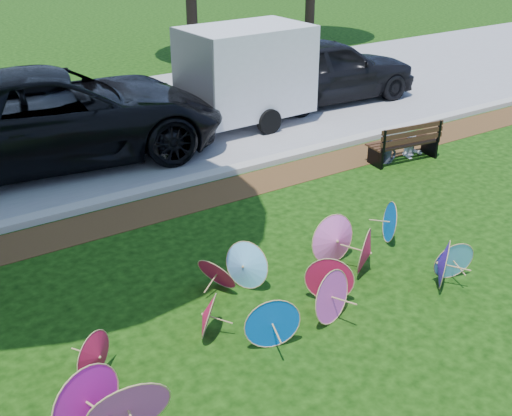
{
  "coord_description": "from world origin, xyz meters",
  "views": [
    {
      "loc": [
        -4.19,
        -5.05,
        4.96
      ],
      "look_at": [
        0.5,
        2.0,
        0.9
      ],
      "focal_mm": 45.0,
      "sensor_mm": 36.0,
      "label": 1
    }
  ],
  "objects_px": {
    "parasol_pile": "(280,297)",
    "dark_pickup": "(326,70)",
    "person_left": "(389,137)",
    "person_right": "(413,133)",
    "park_bench": "(403,141)",
    "black_van": "(56,116)",
    "cargo_trailer": "(246,70)"
  },
  "relations": [
    {
      "from": "dark_pickup",
      "to": "person_right",
      "type": "bearing_deg",
      "value": 169.42
    },
    {
      "from": "parasol_pile",
      "to": "dark_pickup",
      "type": "distance_m",
      "value": 10.36
    },
    {
      "from": "parasol_pile",
      "to": "person_right",
      "type": "xyz_separation_m",
      "value": [
        5.86,
        3.34,
        0.14
      ]
    },
    {
      "from": "black_van",
      "to": "person_right",
      "type": "distance_m",
      "value": 7.48
    },
    {
      "from": "cargo_trailer",
      "to": "parasol_pile",
      "type": "bearing_deg",
      "value": -121.52
    },
    {
      "from": "parasol_pile",
      "to": "park_bench",
      "type": "xyz_separation_m",
      "value": [
        5.51,
        3.29,
        0.05
      ]
    },
    {
      "from": "dark_pickup",
      "to": "park_bench",
      "type": "bearing_deg",
      "value": 165.35
    },
    {
      "from": "dark_pickup",
      "to": "person_right",
      "type": "height_order",
      "value": "dark_pickup"
    },
    {
      "from": "parasol_pile",
      "to": "park_bench",
      "type": "relative_size",
      "value": 3.92
    },
    {
      "from": "dark_pickup",
      "to": "black_van",
      "type": "bearing_deg",
      "value": 96.62
    },
    {
      "from": "cargo_trailer",
      "to": "park_bench",
      "type": "bearing_deg",
      "value": -71.93
    },
    {
      "from": "dark_pickup",
      "to": "person_right",
      "type": "xyz_separation_m",
      "value": [
        -1.12,
        -4.31,
        -0.36
      ]
    },
    {
      "from": "park_bench",
      "to": "person_left",
      "type": "relative_size",
      "value": 1.4
    },
    {
      "from": "person_left",
      "to": "person_right",
      "type": "height_order",
      "value": "person_left"
    },
    {
      "from": "parasol_pile",
      "to": "dark_pickup",
      "type": "xyz_separation_m",
      "value": [
        6.98,
        7.65,
        0.5
      ]
    },
    {
      "from": "person_left",
      "to": "dark_pickup",
      "type": "bearing_deg",
      "value": 71.57
    },
    {
      "from": "black_van",
      "to": "person_left",
      "type": "distance_m",
      "value": 6.89
    },
    {
      "from": "cargo_trailer",
      "to": "park_bench",
      "type": "distance_m",
      "value": 4.22
    },
    {
      "from": "dark_pickup",
      "to": "person_right",
      "type": "relative_size",
      "value": 5.03
    },
    {
      "from": "park_bench",
      "to": "person_right",
      "type": "xyz_separation_m",
      "value": [
        0.35,
        0.05,
        0.09
      ]
    },
    {
      "from": "dark_pickup",
      "to": "park_bench",
      "type": "height_order",
      "value": "dark_pickup"
    },
    {
      "from": "cargo_trailer",
      "to": "person_left",
      "type": "bearing_deg",
      "value": -76.45
    },
    {
      "from": "parasol_pile",
      "to": "black_van",
      "type": "relative_size",
      "value": 0.9
    },
    {
      "from": "parasol_pile",
      "to": "black_van",
      "type": "distance_m",
      "value": 7.34
    },
    {
      "from": "parasol_pile",
      "to": "black_van",
      "type": "xyz_separation_m",
      "value": [
        -0.46,
        7.3,
        0.6
      ]
    },
    {
      "from": "cargo_trailer",
      "to": "park_bench",
      "type": "relative_size",
      "value": 1.84
    },
    {
      "from": "black_van",
      "to": "cargo_trailer",
      "type": "relative_size",
      "value": 2.37
    },
    {
      "from": "park_bench",
      "to": "person_left",
      "type": "height_order",
      "value": "person_left"
    },
    {
      "from": "parasol_pile",
      "to": "dark_pickup",
      "type": "bearing_deg",
      "value": 47.61
    },
    {
      "from": "parasol_pile",
      "to": "cargo_trailer",
      "type": "height_order",
      "value": "cargo_trailer"
    },
    {
      "from": "parasol_pile",
      "to": "black_van",
      "type": "height_order",
      "value": "black_van"
    },
    {
      "from": "park_bench",
      "to": "person_right",
      "type": "height_order",
      "value": "person_right"
    }
  ]
}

